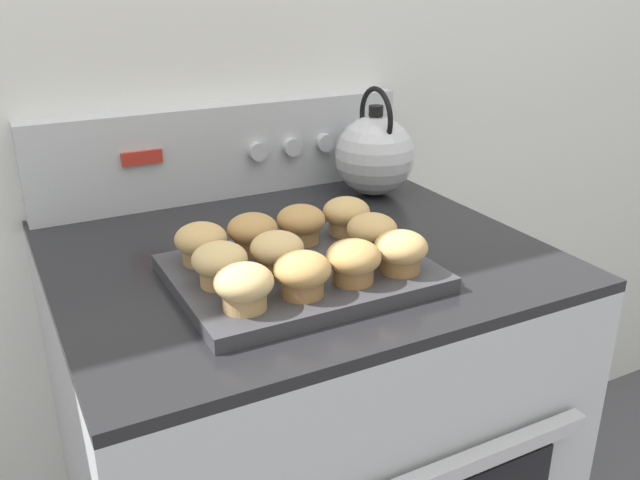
{
  "coord_description": "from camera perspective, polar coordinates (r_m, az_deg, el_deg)",
  "views": [
    {
      "loc": [
        -0.44,
        -0.57,
        1.32
      ],
      "look_at": [
        -0.01,
        0.25,
        0.94
      ],
      "focal_mm": 38.0,
      "sensor_mm": 36.0,
      "label": 1
    }
  ],
  "objects": [
    {
      "name": "wall_back",
      "position": [
        1.38,
        -9.36,
        16.88
      ],
      "size": [
        8.0,
        0.05,
        2.4
      ],
      "color": "silver",
      "rests_on": "ground_plane"
    },
    {
      "name": "stove_range",
      "position": [
        1.35,
        -1.94,
        -18.23
      ],
      "size": [
        0.77,
        0.72,
        0.89
      ],
      "color": "#B7BABF",
      "rests_on": "ground_plane"
    },
    {
      "name": "control_panel",
      "position": [
        1.37,
        -7.99,
        7.47
      ],
      "size": [
        0.76,
        0.07,
        0.18
      ],
      "color": "#B7BABF",
      "rests_on": "stove_range"
    },
    {
      "name": "muffin_pan",
      "position": [
        1.0,
        -1.64,
        -2.79
      ],
      "size": [
        0.37,
        0.29,
        0.02
      ],
      "color": "#38383D",
      "rests_on": "stove_range"
    },
    {
      "name": "muffin_r0_c0",
      "position": [
        0.87,
        -6.42,
        -3.87
      ],
      "size": [
        0.08,
        0.08,
        0.06
      ],
      "color": "tan",
      "rests_on": "muffin_pan"
    },
    {
      "name": "muffin_r0_c1",
      "position": [
        0.9,
        -1.49,
        -2.81
      ],
      "size": [
        0.08,
        0.08,
        0.06
      ],
      "color": "olive",
      "rests_on": "muffin_pan"
    },
    {
      "name": "muffin_r0_c2",
      "position": [
        0.94,
        2.74,
        -1.77
      ],
      "size": [
        0.08,
        0.08,
        0.06
      ],
      "color": "olive",
      "rests_on": "muffin_pan"
    },
    {
      "name": "muffin_r0_c3",
      "position": [
        0.98,
        6.82,
        -0.91
      ],
      "size": [
        0.08,
        0.08,
        0.06
      ],
      "color": "olive",
      "rests_on": "muffin_pan"
    },
    {
      "name": "muffin_r1_c0",
      "position": [
        0.94,
        -8.43,
        -1.95
      ],
      "size": [
        0.08,
        0.08,
        0.06
      ],
      "color": "tan",
      "rests_on": "muffin_pan"
    },
    {
      "name": "muffin_r1_c1",
      "position": [
        0.97,
        -3.63,
        -1.0
      ],
      "size": [
        0.08,
        0.08,
        0.06
      ],
      "color": "olive",
      "rests_on": "muffin_pan"
    },
    {
      "name": "muffin_r1_c3",
      "position": [
        1.04,
        4.39,
        0.64
      ],
      "size": [
        0.08,
        0.08,
        0.06
      ],
      "color": "tan",
      "rests_on": "muffin_pan"
    },
    {
      "name": "muffin_r2_c0",
      "position": [
        1.02,
        -9.98,
        -0.2
      ],
      "size": [
        0.08,
        0.08,
        0.06
      ],
      "color": "#A37A4C",
      "rests_on": "muffin_pan"
    },
    {
      "name": "muffin_r2_c1",
      "position": [
        1.04,
        -5.7,
        0.65
      ],
      "size": [
        0.08,
        0.08,
        0.06
      ],
      "color": "olive",
      "rests_on": "muffin_pan"
    },
    {
      "name": "muffin_r2_c2",
      "position": [
        1.07,
        -1.79,
        1.39
      ],
      "size": [
        0.08,
        0.08,
        0.06
      ],
      "color": "#A37A4C",
      "rests_on": "muffin_pan"
    },
    {
      "name": "muffin_r2_c3",
      "position": [
        1.11,
        2.23,
        2.12
      ],
      "size": [
        0.08,
        0.08,
        0.06
      ],
      "color": "tan",
      "rests_on": "muffin_pan"
    },
    {
      "name": "tea_kettle",
      "position": [
        1.37,
        4.6,
        7.25
      ],
      "size": [
        0.16,
        0.19,
        0.22
      ],
      "color": "silver",
      "rests_on": "stove_range"
    }
  ]
}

